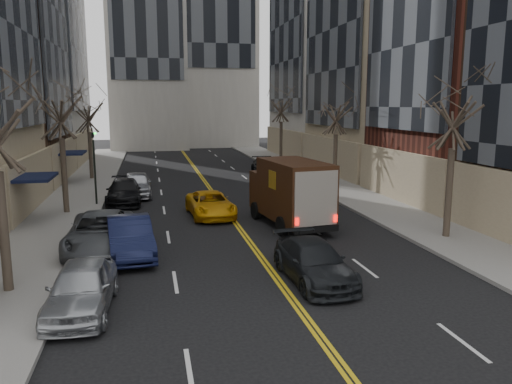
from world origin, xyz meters
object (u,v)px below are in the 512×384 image
ups_truck (290,193)px  taxi (210,204)px  observer_sedan (314,262)px  pedestrian (282,208)px

ups_truck → taxi: (-3.64, 2.98, -1.01)m
ups_truck → taxi: bearing=133.2°
ups_truck → observer_sedan: 7.95m
pedestrian → taxi: bearing=58.2°
observer_sedan → pedestrian: 8.14m
ups_truck → pedestrian: (-0.32, 0.30, -0.81)m
taxi → ups_truck: bearing=-43.1°
ups_truck → taxi: 4.81m
ups_truck → observer_sedan: (-1.37, -7.77, -1.00)m
observer_sedan → pedestrian: size_ratio=2.75×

